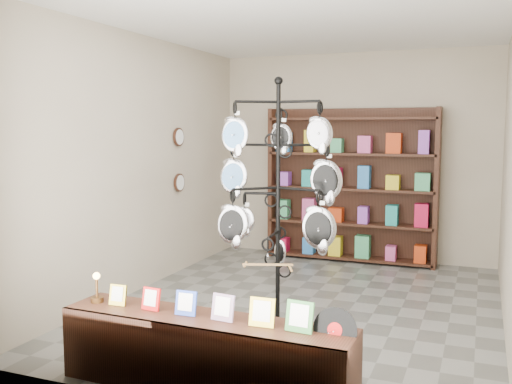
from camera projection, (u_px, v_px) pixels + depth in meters
ground at (304, 305)px, 6.19m from camera, size 5.00×5.00×0.00m
room_envelope at (305, 134)px, 5.99m from camera, size 5.00×5.00×5.00m
display_tree at (278, 188)px, 5.18m from camera, size 1.23×1.21×2.37m
front_shelf at (205, 354)px, 4.16m from camera, size 2.23×0.51×0.79m
back_shelving at (351, 190)px, 8.20m from camera, size 2.42×0.36×2.20m
wall_clocks at (179, 160)px, 7.49m from camera, size 0.03×0.24×0.84m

